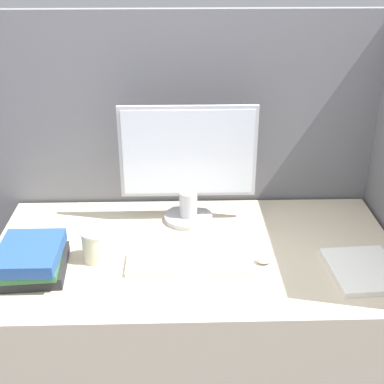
{
  "coord_description": "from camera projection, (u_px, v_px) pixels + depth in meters",
  "views": [
    {
      "loc": [
        -0.06,
        -1.26,
        1.81
      ],
      "look_at": [
        -0.01,
        0.44,
        0.97
      ],
      "focal_mm": 50.0,
      "sensor_mm": 36.0,
      "label": 1
    }
  ],
  "objects": [
    {
      "name": "cubicle_panel_rear",
      "position": [
        192.0,
        192.0,
        2.34
      ],
      "size": [
        1.89,
        0.04,
        1.54
      ],
      "color": "slate",
      "rests_on": "ground_plane"
    },
    {
      "name": "desk",
      "position": [
        195.0,
        330.0,
        2.13
      ],
      "size": [
        1.49,
        0.8,
        0.74
      ],
      "color": "beige",
      "rests_on": "ground_plane"
    },
    {
      "name": "monitor",
      "position": [
        188.0,
        166.0,
        2.07
      ],
      "size": [
        0.53,
        0.19,
        0.48
      ],
      "color": "#B7B7BC",
      "rests_on": "desk"
    },
    {
      "name": "keyboard",
      "position": [
        188.0,
        263.0,
        1.87
      ],
      "size": [
        0.43,
        0.14,
        0.02
      ],
      "color": "silver",
      "rests_on": "desk"
    },
    {
      "name": "mouse",
      "position": [
        264.0,
        259.0,
        1.88
      ],
      "size": [
        0.06,
        0.04,
        0.03
      ],
      "color": "silver",
      "rests_on": "desk"
    },
    {
      "name": "coffee_cup",
      "position": [
        95.0,
        245.0,
        1.89
      ],
      "size": [
        0.1,
        0.1,
        0.12
      ],
      "color": "beige",
      "rests_on": "desk"
    },
    {
      "name": "book_stack",
      "position": [
        31.0,
        259.0,
        1.82
      ],
      "size": [
        0.24,
        0.29,
        0.11
      ],
      "color": "#262628",
      "rests_on": "desk"
    },
    {
      "name": "paper_pile",
      "position": [
        364.0,
        270.0,
        1.84
      ],
      "size": [
        0.25,
        0.28,
        0.02
      ],
      "color": "white",
      "rests_on": "desk"
    }
  ]
}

